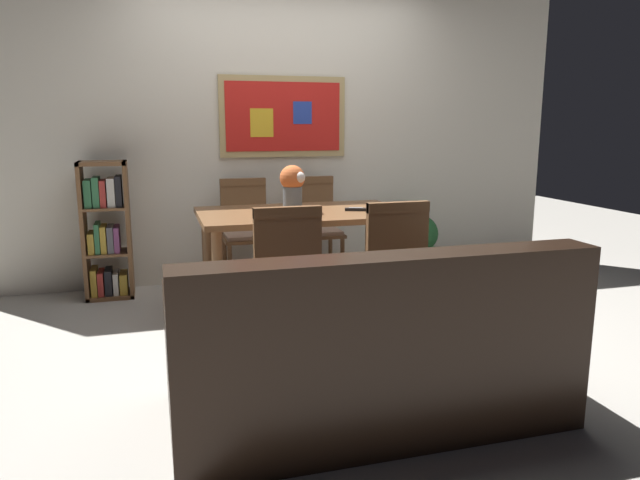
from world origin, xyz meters
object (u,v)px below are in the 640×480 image
leather_couch (369,356)px  flower_vase (293,185)px  bookshelf (106,233)px  tv_remote (356,209)px  dining_chair_near_left (284,269)px  dining_chair_near_right (390,261)px  dining_table (303,225)px  dining_chair_far_right (315,221)px  potted_ivy (419,244)px  dining_chair_far_left (246,225)px

leather_couch → flower_vase: bearing=89.0°
bookshelf → tv_remote: (1.75, -0.89, 0.24)m
dining_chair_near_left → dining_chair_near_right: 0.66m
dining_chair_near_right → leather_couch: 0.99m
leather_couch → flower_vase: 1.73m
dining_chair_near_right → tv_remote: dining_chair_near_right is taller
dining_table → dining_chair_far_right: size_ratio=1.60×
bookshelf → tv_remote: bearing=-26.9°
dining_chair_far_right → flower_vase: 0.97m
dining_table → tv_remote: bearing=-13.6°
leather_couch → bookshelf: bearing=117.9°
leather_couch → potted_ivy: leather_couch is taller
dining_chair_near_right → potted_ivy: 1.79m
dining_chair_far_right → dining_chair_far_left: same height
dining_chair_far_left → potted_ivy: (1.57, -0.03, -0.25)m
leather_couch → potted_ivy: 2.73m
dining_chair_far_left → bookshelf: size_ratio=0.85×
dining_chair_far_right → leather_couch: dining_chair_far_right is taller
dining_chair_near_right → flower_vase: 0.96m
dining_chair_near_right → leather_couch: dining_chair_near_right is taller
dining_chair_far_right → dining_chair_far_left: size_ratio=1.00×
dining_table → dining_chair_far_left: 0.83m
dining_chair_far_right → potted_ivy: 1.00m
dining_table → tv_remote: size_ratio=9.02×
tv_remote → flower_vase: bearing=169.8°
dining_chair_near_right → flower_vase: size_ratio=2.78×
dining_table → dining_chair_far_right: (0.30, 0.78, -0.11)m
bookshelf → tv_remote: size_ratio=6.65×
tv_remote → dining_chair_near_right: bearing=-91.5°
dining_chair_far_left → dining_chair_near_left: (-0.02, -1.56, 0.00)m
dining_chair_far_right → potted_ivy: (0.97, -0.04, -0.25)m
potted_ivy → dining_chair_near_right: bearing=-121.5°
dining_table → dining_chair_near_right: dining_chair_near_right is taller
dining_chair_near_right → dining_chair_far_left: bearing=112.6°
dining_chair_far_left → leather_couch: 2.40m
dining_chair_far_right → leather_couch: size_ratio=0.51×
dining_chair_far_right → dining_chair_near_left: 1.69m
flower_vase → tv_remote: size_ratio=2.02×
potted_ivy → tv_remote: tv_remote is taller
dining_table → tv_remote: 0.39m
dining_table → leather_couch: leather_couch is taller
dining_chair_far_left → flower_vase: bearing=-74.3°
dining_chair_far_right → dining_chair_near_left: size_ratio=1.00×
dining_chair_far_right → tv_remote: bearing=-85.9°
dining_chair_far_right → leather_couch: bearing=-99.6°
dining_chair_far_left → dining_table: bearing=-69.2°
dining_chair_far_right → dining_chair_near_left: same height
dining_chair_far_right → flower_vase: size_ratio=2.78×
dining_chair_near_right → potted_ivy: bearing=58.5°
dining_table → dining_chair_near_right: 0.85m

